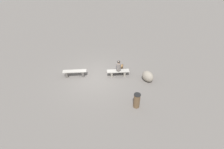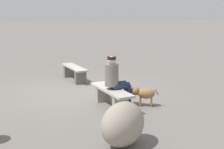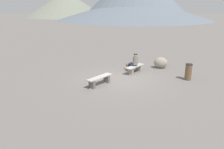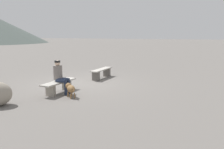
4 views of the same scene
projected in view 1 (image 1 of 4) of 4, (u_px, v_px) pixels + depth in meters
The scene contains 7 objects.
ground at pixel (96, 79), 12.34m from camera, with size 210.00×210.00×0.06m, color slate.
bench_left at pixel (75, 73), 12.35m from camera, with size 1.69×0.42×0.47m.
bench_right at pixel (118, 72), 12.40m from camera, with size 1.61×0.45×0.44m.
seated_person at pixel (118, 67), 12.25m from camera, with size 0.33×0.63×1.22m.
dog at pixel (121, 67), 13.00m from camera, with size 0.47×0.59×0.47m.
trash_bin at pixel (137, 101), 9.79m from camera, with size 0.39×0.39×0.94m.
boulder at pixel (148, 76), 11.86m from camera, with size 0.63×0.91×0.75m, color gray.
Camera 1 is at (0.75, -9.91, 7.37)m, focal length 27.47 mm.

